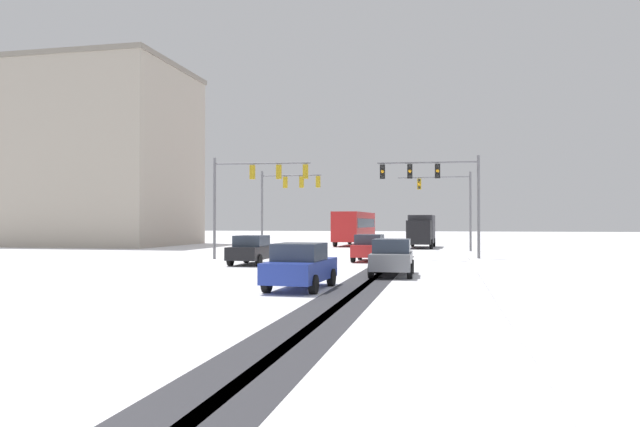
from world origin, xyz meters
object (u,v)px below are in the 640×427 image
at_px(bus_oncoming, 355,226).
at_px(traffic_signal_near_right, 437,183).
at_px(car_blue_fourth, 300,266).
at_px(car_black_second, 252,250).
at_px(traffic_signal_far_right, 450,197).
at_px(car_red_lead, 370,248).
at_px(box_truck_delivery, 421,230).
at_px(traffic_signal_near_left, 253,184).
at_px(office_building_far_left_block, 88,157).
at_px(traffic_signal_far_left, 285,192).
at_px(car_grey_third, 392,257).

bearing_deg(bus_oncoming, traffic_signal_near_right, -69.00).
height_order(traffic_signal_near_right, car_blue_fourth, traffic_signal_near_right).
bearing_deg(car_black_second, traffic_signal_far_right, 59.18).
height_order(car_red_lead, car_black_second, same).
height_order(car_red_lead, box_truck_delivery, box_truck_delivery).
xyz_separation_m(traffic_signal_near_right, car_black_second, (-10.06, -6.06, -3.98)).
bearing_deg(traffic_signal_near_left, office_building_far_left_block, 142.05).
height_order(traffic_signal_near_left, box_truck_delivery, traffic_signal_near_left).
height_order(traffic_signal_near_right, car_red_lead, traffic_signal_near_right).
distance_m(car_black_second, office_building_far_left_block, 35.96).
distance_m(traffic_signal_far_left, office_building_far_left_block, 26.04).
xyz_separation_m(car_red_lead, car_grey_third, (2.18, -9.47, 0.00)).
xyz_separation_m(traffic_signal_near_right, bus_oncoming, (-8.65, 22.55, -2.81)).
bearing_deg(box_truck_delivery, car_blue_fourth, -94.53).
distance_m(traffic_signal_far_left, bus_oncoming, 15.09).
distance_m(traffic_signal_near_left, office_building_far_left_block, 31.28).
height_order(traffic_signal_near_left, traffic_signal_far_left, same).
xyz_separation_m(car_grey_third, bus_oncoming, (-6.84, 33.95, 1.18)).
bearing_deg(traffic_signal_far_left, car_red_lead, -51.25).
height_order(car_grey_third, bus_oncoming, bus_oncoming).
distance_m(car_black_second, car_grey_third, 9.82).
relative_size(car_red_lead, box_truck_delivery, 0.55).
bearing_deg(car_red_lead, car_blue_fourth, -91.87).
xyz_separation_m(car_red_lead, bus_oncoming, (-4.66, 24.49, 1.18)).
height_order(traffic_signal_near_left, car_grey_third, traffic_signal_near_left).
relative_size(traffic_signal_near_left, car_black_second, 1.58).
bearing_deg(traffic_signal_far_right, traffic_signal_near_right, -94.02).
bearing_deg(traffic_signal_near_right, car_grey_third, -99.04).
height_order(traffic_signal_far_left, box_truck_delivery, traffic_signal_far_left).
distance_m(traffic_signal_near_right, bus_oncoming, 24.31).
bearing_deg(car_blue_fourth, car_grey_third, 65.54).
bearing_deg(traffic_signal_far_right, office_building_far_left_block, 171.94).
distance_m(bus_oncoming, office_building_far_left_block, 28.69).
bearing_deg(box_truck_delivery, bus_oncoming, 146.69).
distance_m(traffic_signal_near_right, car_black_second, 12.40).
bearing_deg(traffic_signal_far_left, car_grey_third, -62.31).
bearing_deg(car_grey_third, traffic_signal_near_right, 80.96).
xyz_separation_m(traffic_signal_near_left, bus_oncoming, (2.88, 24.14, -2.81)).
relative_size(traffic_signal_far_left, office_building_far_left_block, 0.32).
relative_size(traffic_signal_near_right, box_truck_delivery, 0.87).
bearing_deg(traffic_signal_far_right, car_blue_fourth, -100.27).
xyz_separation_m(traffic_signal_near_right, box_truck_delivery, (-1.70, 17.98, -3.16)).
height_order(car_black_second, car_grey_third, same).
xyz_separation_m(car_black_second, car_blue_fourth, (5.57, -11.23, 0.00)).
relative_size(traffic_signal_far_left, car_red_lead, 1.57).
height_order(traffic_signal_near_right, office_building_far_left_block, office_building_far_left_block).
bearing_deg(car_blue_fourth, traffic_signal_far_left, 106.58).
relative_size(traffic_signal_far_right, car_blue_fourth, 1.56).
relative_size(traffic_signal_far_right, traffic_signal_far_left, 1.00).
bearing_deg(traffic_signal_far_left, car_black_second, -81.97).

